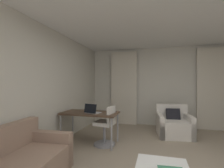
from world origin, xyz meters
TOP-DOWN VIEW (x-y plane):
  - wall_window at (0.00, 3.03)m, footprint 5.12×0.06m
  - wall_left at (-2.53, 0.00)m, footprint 0.06×6.12m
  - ceiling at (0.00, 0.00)m, footprint 5.12×6.12m
  - curtain_left_panel at (-1.38, 2.90)m, footprint 0.90×0.06m
  - curtain_right_panel at (1.38, 2.90)m, footprint 0.90×0.06m
  - armchair at (0.17, 2.01)m, footprint 0.94×0.92m
  - desk at (-1.79, 0.90)m, footprint 1.31×0.65m
  - desk_chair at (-1.39, 0.87)m, footprint 0.48×0.48m
  - laptop at (-1.69, 0.79)m, footprint 0.37×0.32m

SIDE VIEW (x-z plane):
  - armchair at x=0.17m, z-range -0.13..0.69m
  - desk_chair at x=-1.39m, z-range -0.05..0.83m
  - desk at x=-1.79m, z-range 0.30..1.03m
  - laptop at x=-1.69m, z-range 0.66..0.88m
  - curtain_left_panel at x=-1.38m, z-range 0.00..2.50m
  - curtain_right_panel at x=1.38m, z-range 0.00..2.50m
  - wall_window at x=0.00m, z-range 0.00..2.60m
  - wall_left at x=-2.53m, z-range 0.00..2.60m
  - ceiling at x=0.00m, z-range 2.60..2.66m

